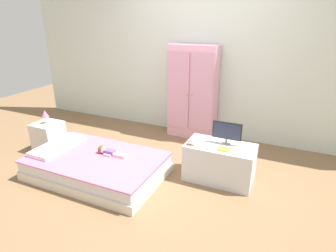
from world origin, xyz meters
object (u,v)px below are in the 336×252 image
(nightstand, at_px, (49,137))
(bed, at_px, (97,166))
(rocking_horse_toy, at_px, (191,141))
(doll, at_px, (107,151))
(table_lamp, at_px, (45,114))
(book_orange, at_px, (224,149))
(wardrobe, at_px, (193,92))
(tv_monitor, at_px, (227,131))
(tv_stand, at_px, (219,162))

(nightstand, bearing_deg, bed, -15.04)
(bed, distance_m, rocking_horse_toy, 1.20)
(bed, bearing_deg, nightstand, 164.96)
(doll, distance_m, table_lamp, 1.19)
(table_lamp, distance_m, book_orange, 2.52)
(nightstand, distance_m, table_lamp, 0.34)
(wardrobe, xyz_separation_m, rocking_horse_toy, (0.44, -1.26, -0.23))
(tv_monitor, bearing_deg, doll, -159.76)
(doll, distance_m, nightstand, 1.17)
(nightstand, distance_m, wardrobe, 2.24)
(tv_stand, bearing_deg, nightstand, -174.32)
(table_lamp, relative_size, tv_monitor, 0.57)
(doll, distance_m, tv_stand, 1.37)
(table_lamp, height_order, tv_monitor, tv_monitor)
(tv_stand, relative_size, book_orange, 5.88)
(tv_monitor, height_order, book_orange, tv_monitor)
(doll, xyz_separation_m, table_lamp, (-1.15, 0.18, 0.25))
(bed, bearing_deg, book_orange, 16.86)
(table_lamp, distance_m, tv_stand, 2.49)
(book_orange, bearing_deg, bed, -163.14)
(rocking_horse_toy, bearing_deg, table_lamp, -177.25)
(wardrobe, distance_m, book_orange, 1.49)
(bed, bearing_deg, doll, 54.53)
(doll, relative_size, rocking_horse_toy, 3.56)
(table_lamp, height_order, tv_stand, table_lamp)
(wardrobe, xyz_separation_m, tv_monitor, (0.80, -1.04, -0.13))
(wardrobe, bearing_deg, tv_stand, -55.82)
(bed, relative_size, tv_stand, 2.02)
(tv_monitor, relative_size, rocking_horse_toy, 3.06)
(tv_stand, bearing_deg, doll, -162.01)
(wardrobe, height_order, rocking_horse_toy, wardrobe)
(bed, bearing_deg, tv_stand, 21.12)
(bed, relative_size, rocking_horse_toy, 14.53)
(doll, distance_m, wardrobe, 1.69)
(nightstand, bearing_deg, table_lamp, -90.00)
(nightstand, bearing_deg, wardrobe, 38.74)
(tv_monitor, bearing_deg, book_orange, -84.53)
(bed, xyz_separation_m, wardrobe, (0.62, 1.65, 0.60))
(doll, bearing_deg, table_lamp, 171.21)
(bed, height_order, wardrobe, wardrobe)
(nightstand, bearing_deg, rocking_horse_toy, 2.75)
(table_lamp, bearing_deg, tv_monitor, 7.24)
(wardrobe, bearing_deg, table_lamp, -141.26)
(bed, bearing_deg, table_lamp, 164.96)
(table_lamp, bearing_deg, tv_stand, 5.68)
(bed, xyz_separation_m, book_orange, (1.44, 0.44, 0.33))
(nightstand, height_order, book_orange, book_orange)
(nightstand, relative_size, table_lamp, 2.20)
(nightstand, height_order, rocking_horse_toy, rocking_horse_toy)
(bed, distance_m, doll, 0.22)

